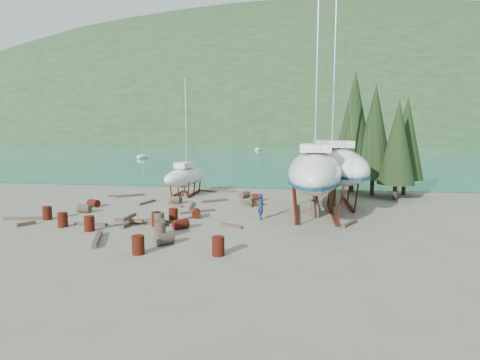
# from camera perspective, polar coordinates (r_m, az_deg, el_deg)

# --- Properties ---
(ground) EXTENTS (600.00, 600.00, 0.00)m
(ground) POSITION_cam_1_polar(r_m,az_deg,el_deg) (24.36, -5.06, -6.21)
(ground) COLOR #655F50
(ground) RESTS_ON ground
(bay_water) EXTENTS (700.00, 700.00, 0.00)m
(bay_water) POSITION_cam_1_polar(r_m,az_deg,el_deg) (338.14, 7.65, 5.90)
(bay_water) COLOR #197C7E
(bay_water) RESTS_ON ground
(far_hill) EXTENTS (800.00, 360.00, 110.00)m
(far_hill) POSITION_cam_1_polar(r_m,az_deg,el_deg) (343.14, 7.66, 5.92)
(far_hill) COLOR #1C361B
(far_hill) RESTS_ON ground
(far_house_left) EXTENTS (6.60, 5.60, 5.60)m
(far_house_left) POSITION_cam_1_polar(r_m,az_deg,el_deg) (222.94, -8.61, 6.16)
(far_house_left) COLOR beige
(far_house_left) RESTS_ON ground
(far_house_center) EXTENTS (6.60, 5.60, 5.60)m
(far_house_center) POSITION_cam_1_polar(r_m,az_deg,el_deg) (214.60, 1.71, 6.20)
(far_house_center) COLOR beige
(far_house_center) RESTS_ON ground
(far_house_right) EXTENTS (6.60, 5.60, 5.60)m
(far_house_right) POSITION_cam_1_polar(r_m,az_deg,el_deg) (214.45, 15.17, 5.97)
(far_house_right) COLOR beige
(far_house_right) RESTS_ON ground
(cypress_near_right) EXTENTS (3.60, 3.60, 10.00)m
(cypress_near_right) POSITION_cam_1_polar(r_m,az_deg,el_deg) (35.72, 19.80, 6.94)
(cypress_near_right) COLOR black
(cypress_near_right) RESTS_ON ground
(cypress_mid_right) EXTENTS (3.06, 3.06, 8.50)m
(cypress_mid_right) POSITION_cam_1_polar(r_m,az_deg,el_deg) (34.10, 22.88, 5.36)
(cypress_mid_right) COLOR black
(cypress_mid_right) RESTS_ON ground
(cypress_back_left) EXTENTS (4.14, 4.14, 11.50)m
(cypress_back_left) POSITION_cam_1_polar(r_m,az_deg,el_deg) (37.45, 16.99, 8.36)
(cypress_back_left) COLOR black
(cypress_back_left) RESTS_ON ground
(cypress_far_right) EXTENTS (3.24, 3.24, 9.00)m
(cypress_far_right) POSITION_cam_1_polar(r_m,az_deg,el_deg) (37.38, 24.01, 5.84)
(cypress_far_right) COLOR black
(cypress_far_right) RESTS_ON ground
(moored_boat_left) EXTENTS (2.00, 5.00, 6.05)m
(moored_boat_left) POSITION_cam_1_polar(r_m,az_deg,el_deg) (90.52, -14.66, 3.43)
(moored_boat_left) COLOR silver
(moored_boat_left) RESTS_ON ground
(moored_boat_mid) EXTENTS (2.00, 5.00, 6.05)m
(moored_boat_mid) POSITION_cam_1_polar(r_m,az_deg,el_deg) (103.27, 11.00, 3.93)
(moored_boat_mid) COLOR silver
(moored_boat_mid) RESTS_ON ground
(moored_boat_far) EXTENTS (2.00, 5.00, 6.05)m
(moored_boat_far) POSITION_cam_1_polar(r_m,az_deg,el_deg) (133.84, 2.72, 4.69)
(moored_boat_far) COLOR silver
(moored_boat_far) RESTS_ON ground
(large_sailboat_near) EXTENTS (4.26, 12.22, 18.94)m
(large_sailboat_near) POSITION_cam_1_polar(r_m,az_deg,el_deg) (26.11, 11.36, 1.34)
(large_sailboat_near) COLOR silver
(large_sailboat_near) RESTS_ON ground
(large_sailboat_far) EXTENTS (6.07, 12.74, 19.38)m
(large_sailboat_far) POSITION_cam_1_polar(r_m,az_deg,el_deg) (30.48, 13.90, 2.27)
(large_sailboat_far) COLOR silver
(large_sailboat_far) RESTS_ON ground
(small_sailboat_shore) EXTENTS (3.52, 6.89, 10.55)m
(small_sailboat_shore) POSITION_cam_1_polar(r_m,az_deg,el_deg) (34.71, -8.26, 0.59)
(small_sailboat_shore) COLOR silver
(small_sailboat_shore) RESTS_ON ground
(worker) EXTENTS (0.52, 0.69, 1.69)m
(worker) POSITION_cam_1_polar(r_m,az_deg,el_deg) (24.62, 3.23, -4.05)
(worker) COLOR #121A51
(worker) RESTS_ON ground
(drum_0) EXTENTS (0.58, 0.58, 0.88)m
(drum_0) POSITION_cam_1_polar(r_m,az_deg,el_deg) (25.00, -25.40, -5.49)
(drum_0) COLOR #5D1910
(drum_0) RESTS_ON ground
(drum_1) EXTENTS (1.02, 1.04, 0.58)m
(drum_1) POSITION_cam_1_polar(r_m,az_deg,el_deg) (19.47, -11.42, -8.80)
(drum_1) COLOR #2D2823
(drum_1) RESTS_ON ground
(drum_2) EXTENTS (1.03, 0.85, 0.58)m
(drum_2) POSITION_cam_1_polar(r_m,az_deg,el_deg) (30.92, -21.41, -3.31)
(drum_2) COLOR #5D1910
(drum_2) RESTS_ON ground
(drum_3) EXTENTS (0.58, 0.58, 0.88)m
(drum_3) POSITION_cam_1_polar(r_m,az_deg,el_deg) (18.23, -15.25, -9.51)
(drum_3) COLOR #5D1910
(drum_3) RESTS_ON ground
(drum_4) EXTENTS (0.91, 0.63, 0.58)m
(drum_4) POSITION_cam_1_polar(r_m,az_deg,el_deg) (31.56, 2.59, -2.64)
(drum_4) COLOR #5D1910
(drum_4) RESTS_ON ground
(drum_5) EXTENTS (0.58, 0.58, 0.88)m
(drum_5) POSITION_cam_1_polar(r_m,az_deg,el_deg) (20.64, -12.09, -7.49)
(drum_5) COLOR #2D2823
(drum_5) RESTS_ON ground
(drum_6) EXTENTS (0.81, 1.01, 0.58)m
(drum_6) POSITION_cam_1_polar(r_m,az_deg,el_deg) (25.32, -6.69, -5.06)
(drum_6) COLOR #5D1910
(drum_6) RESTS_ON ground
(drum_7) EXTENTS (0.58, 0.58, 0.88)m
(drum_7) POSITION_cam_1_polar(r_m,az_deg,el_deg) (17.44, -3.34, -10.03)
(drum_7) COLOR #5D1910
(drum_7) RESTS_ON ground
(drum_8) EXTENTS (0.58, 0.58, 0.88)m
(drum_8) POSITION_cam_1_polar(r_m,az_deg,el_deg) (27.56, -27.30, -4.49)
(drum_8) COLOR #5D1910
(drum_8) RESTS_ON ground
(drum_9) EXTENTS (1.00, 0.79, 0.58)m
(drum_9) POSITION_cam_1_polar(r_m,az_deg,el_deg) (30.71, -9.73, -3.00)
(drum_9) COLOR #2D2823
(drum_9) RESTS_ON ground
(drum_10) EXTENTS (0.58, 0.58, 0.88)m
(drum_10) POSITION_cam_1_polar(r_m,az_deg,el_deg) (23.34, -12.61, -5.83)
(drum_10) COLOR #5D1910
(drum_10) RESTS_ON ground
(drum_11) EXTENTS (0.98, 1.05, 0.58)m
(drum_11) POSITION_cam_1_polar(r_m,az_deg,el_deg) (32.83, 0.71, -2.26)
(drum_11) COLOR #2D2823
(drum_11) RESTS_ON ground
(drum_12) EXTENTS (1.03, 1.04, 0.58)m
(drum_12) POSITION_cam_1_polar(r_m,az_deg,el_deg) (22.46, -9.01, -6.64)
(drum_12) COLOR #5D1910
(drum_12) RESTS_ON ground
(drum_13) EXTENTS (0.58, 0.58, 0.88)m
(drum_13) POSITION_cam_1_polar(r_m,az_deg,el_deg) (23.35, -21.98, -6.17)
(drum_13) COLOR #5D1910
(drum_13) RESTS_ON ground
(drum_14) EXTENTS (0.58, 0.58, 0.88)m
(drum_14) POSITION_cam_1_polar(r_m,az_deg,el_deg) (24.24, -10.11, -5.30)
(drum_14) COLOR #5D1910
(drum_14) RESTS_ON ground
(drum_15) EXTENTS (0.90, 0.62, 0.58)m
(drum_15) POSITION_cam_1_polar(r_m,az_deg,el_deg) (28.91, -22.63, -4.05)
(drum_15) COLOR #2D2823
(drum_15) RESTS_ON ground
(drum_16) EXTENTS (0.58, 0.58, 0.88)m
(drum_16) POSITION_cam_1_polar(r_m,az_deg,el_deg) (23.06, -12.19, -5.98)
(drum_16) COLOR #2D2823
(drum_16) RESTS_ON ground
(drum_17) EXTENTS (0.58, 0.58, 0.88)m
(drum_17) POSITION_cam_1_polar(r_m,az_deg,el_deg) (21.21, -12.01, -7.10)
(drum_17) COLOR #2D2823
(drum_17) RESTS_ON ground
(timber_0) EXTENTS (0.31, 2.32, 0.14)m
(timber_0) POSITION_cam_1_polar(r_m,az_deg,el_deg) (34.94, -9.19, -2.15)
(timber_0) COLOR brown
(timber_0) RESTS_ON ground
(timber_1) EXTENTS (1.13, 1.79, 0.19)m
(timber_1) POSITION_cam_1_polar(r_m,az_deg,el_deg) (24.05, 16.37, -6.41)
(timber_1) COLOR brown
(timber_1) RESTS_ON ground
(timber_2) EXTENTS (2.07, 1.78, 0.19)m
(timber_2) POSITION_cam_1_polar(r_m,az_deg,el_deg) (35.04, -16.36, -2.28)
(timber_2) COLOR brown
(timber_2) RESTS_ON ground
(timber_3) EXTENTS (2.78, 0.39, 0.15)m
(timber_3) POSITION_cam_1_polar(r_m,az_deg,el_deg) (23.74, -12.89, -6.53)
(timber_3) COLOR brown
(timber_3) RESTS_ON ground
(timber_4) EXTENTS (1.53, 1.20, 0.17)m
(timber_4) POSITION_cam_1_polar(r_m,az_deg,el_deg) (29.60, -9.82, -3.77)
(timber_4) COLOR brown
(timber_4) RESTS_ON ground
(timber_5) EXTENTS (2.89, 1.05, 0.16)m
(timber_5) POSITION_cam_1_polar(r_m,az_deg,el_deg) (24.09, -10.98, -6.26)
(timber_5) COLOR brown
(timber_5) RESTS_ON ground
(timber_6) EXTENTS (1.83, 0.26, 0.19)m
(timber_6) POSITION_cam_1_polar(r_m,az_deg,el_deg) (36.16, -1.90, -1.72)
(timber_6) COLOR brown
(timber_6) RESTS_ON ground
(timber_7) EXTENTS (1.47, 0.86, 0.17)m
(timber_7) POSITION_cam_1_polar(r_m,az_deg,el_deg) (22.65, -1.35, -6.97)
(timber_7) COLOR brown
(timber_7) RESTS_ON ground
(timber_8) EXTENTS (1.87, 1.51, 0.19)m
(timber_8) POSITION_cam_1_polar(r_m,az_deg,el_deg) (31.04, -3.88, -3.17)
(timber_8) COLOR brown
(timber_8) RESTS_ON ground
(timber_9) EXTENTS (2.24, 1.21, 0.15)m
(timber_9) POSITION_cam_1_polar(r_m,az_deg,el_deg) (36.73, -5.18, -1.65)
(timber_9) COLOR brown
(timber_9) RESTS_ON ground
(timber_10) EXTENTS (0.67, 2.96, 0.16)m
(timber_10) POSITION_cam_1_polar(r_m,az_deg,el_deg) (29.15, -7.40, -3.90)
(timber_10) COLOR brown
(timber_10) RESTS_ON ground
(timber_11) EXTENTS (2.22, 1.66, 0.15)m
(timber_11) POSITION_cam_1_polar(r_m,az_deg,el_deg) (26.93, -6.45, -4.80)
(timber_11) COLOR brown
(timber_11) RESTS_ON ground
(timber_12) EXTENTS (2.08, 0.22, 0.17)m
(timber_12) POSITION_cam_1_polar(r_m,az_deg,el_deg) (24.76, -21.73, -6.27)
(timber_12) COLOR brown
(timber_12) RESTS_ON ground
(timber_13) EXTENTS (0.78, 0.99, 0.22)m
(timber_13) POSITION_cam_1_polar(r_m,az_deg,el_deg) (26.50, -29.80, -5.80)
(timber_13) COLOR brown
(timber_13) RESTS_ON ground
(timber_14) EXTENTS (2.67, 0.68, 0.18)m
(timber_14) POSITION_cam_1_polar(r_m,az_deg,el_deg) (28.28, -30.01, -5.09)
(timber_14) COLOR brown
(timber_14) RESTS_ON ground
(timber_15) EXTENTS (2.43, 1.26, 0.15)m
(timber_15) POSITION_cam_1_polar(r_m,az_deg,el_deg) (35.31, -17.36, -2.28)
(timber_15) COLOR brown
(timber_15) RESTS_ON ground
(timber_16) EXTENTS (1.33, 2.71, 0.23)m
(timber_16) POSITION_cam_1_polar(r_m,az_deg,el_deg) (21.12, -20.92, -8.38)
(timber_16) COLOR brown
(timber_16) RESTS_ON ground
(timber_17) EXTENTS (0.65, 2.17, 0.16)m
(timber_17) POSITION_cam_1_polar(r_m,az_deg,el_deg) (31.27, -13.94, -3.31)
(timber_17) COLOR brown
(timber_17) RESTS_ON ground
(timber_pile_fore) EXTENTS (1.80, 1.80, 0.60)m
(timber_pile_fore) POSITION_cam_1_polar(r_m,az_deg,el_deg) (24.04, -16.58, -5.92)
(timber_pile_fore) COLOR brown
(timber_pile_fore) RESTS_ON ground
(timber_pile_aft) EXTENTS (1.80, 1.80, 0.60)m
(timber_pile_aft) POSITION_cam_1_polar(r_m,az_deg,el_deg) (29.33, 1.77, -3.35)
(timber_pile_aft) COLOR brown
(timber_pile_aft) RESTS_ON ground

